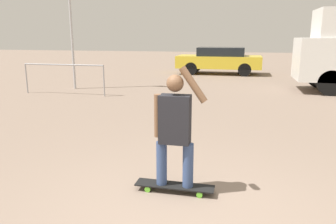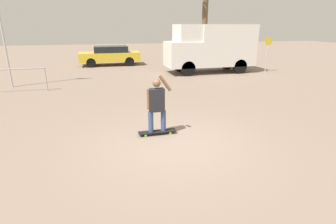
% 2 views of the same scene
% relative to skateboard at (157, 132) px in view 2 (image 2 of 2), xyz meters
% --- Properties ---
extents(ground_plane, '(80.00, 80.00, 0.00)m').
position_rel_skateboard_xyz_m(ground_plane, '(0.27, -0.67, -0.08)').
color(ground_plane, gray).
extents(skateboard, '(1.05, 0.23, 0.09)m').
position_rel_skateboard_xyz_m(skateboard, '(0.00, 0.00, 0.00)').
color(skateboard, black).
rests_on(skateboard, ground_plane).
extents(person_skateboarder, '(0.68, 0.22, 1.58)m').
position_rel_skateboard_xyz_m(person_skateboarder, '(-0.00, 0.00, 0.84)').
color(person_skateboarder, '#384C7A').
rests_on(person_skateboarder, skateboard).
extents(camper_van, '(5.58, 2.03, 2.98)m').
position_rel_skateboard_xyz_m(camper_van, '(5.61, 9.19, 1.55)').
color(camper_van, black).
rests_on(camper_van, ground_plane).
extents(parked_car_yellow, '(4.48, 1.89, 1.43)m').
position_rel_skateboard_xyz_m(parked_car_yellow, '(-0.50, 14.17, 0.70)').
color(parked_car_yellow, black).
rests_on(parked_car_yellow, ground_plane).
extents(flagpole, '(0.86, 0.12, 5.65)m').
position_rel_skateboard_xyz_m(flagpole, '(-5.55, 7.70, 3.19)').
color(flagpole, '#B7B7BC').
rests_on(flagpole, ground_plane).
extents(street_sign, '(0.44, 0.06, 2.18)m').
position_rel_skateboard_xyz_m(street_sign, '(9.11, 8.31, 1.33)').
color(street_sign, '#B7B7BC').
rests_on(street_sign, ground_plane).
extents(plaza_railing_segment, '(3.05, 0.05, 1.08)m').
position_rel_skateboard_xyz_m(plaza_railing_segment, '(-5.31, 6.40, 0.79)').
color(plaza_railing_segment, '#99999E').
rests_on(plaza_railing_segment, ground_plane).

